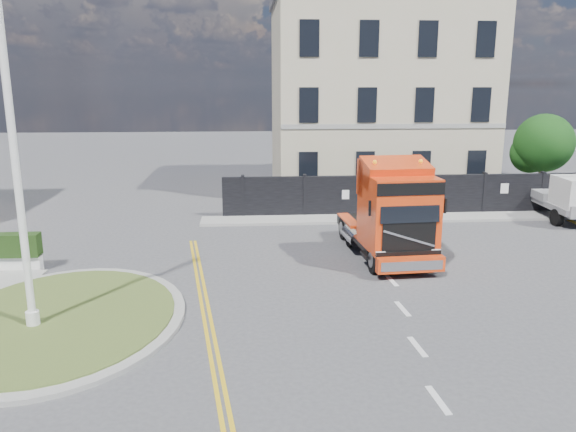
{
  "coord_description": "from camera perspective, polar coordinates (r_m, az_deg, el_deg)",
  "views": [
    {
      "loc": [
        -1.78,
        -17.76,
        6.38
      ],
      "look_at": [
        -0.36,
        1.57,
        1.8
      ],
      "focal_mm": 35.0,
      "sensor_mm": 36.0,
      "label": 1
    }
  ],
  "objects": [
    {
      "name": "hoarding_fence",
      "position": [
        28.53,
        12.86,
        2.09
      ],
      "size": [
        18.8,
        0.25,
        2.0
      ],
      "color": "black",
      "rests_on": "ground"
    },
    {
      "name": "traffic_island",
      "position": [
        16.87,
        -22.22,
        -9.66
      ],
      "size": [
        6.8,
        6.8,
        0.17
      ],
      "color": "gray",
      "rests_on": "ground"
    },
    {
      "name": "georgian_building",
      "position": [
        35.13,
        8.79,
        12.15
      ],
      "size": [
        12.3,
        10.3,
        12.8
      ],
      "color": "#C0B399",
      "rests_on": "ground"
    },
    {
      "name": "ground",
      "position": [
        18.95,
        1.44,
        -6.38
      ],
      "size": [
        120.0,
        120.0,
        0.0
      ],
      "primitive_type": "plane",
      "color": "#424244",
      "rests_on": "ground"
    },
    {
      "name": "lamppost_island",
      "position": [
        15.47,
        -25.98,
        5.11
      ],
      "size": [
        0.27,
        0.54,
        8.71
      ],
      "color": "white",
      "rests_on": "ground"
    },
    {
      "name": "flatbed_pickup",
      "position": [
        29.5,
        26.99,
        1.73
      ],
      "size": [
        2.43,
        5.48,
        2.23
      ],
      "rotation": [
        0.0,
        0.0,
        -0.06
      ],
      "color": "slate",
      "rests_on": "ground"
    },
    {
      "name": "tree",
      "position": [
        34.11,
        24.27,
        6.52
      ],
      "size": [
        3.2,
        3.2,
        4.8
      ],
      "color": "#382619",
      "rests_on": "ground"
    },
    {
      "name": "pavement_far",
      "position": [
        27.73,
        12.21,
        -0.18
      ],
      "size": [
        20.0,
        1.6,
        0.12
      ],
      "primitive_type": "cube",
      "color": "gray",
      "rests_on": "ground"
    },
    {
      "name": "truck",
      "position": [
        20.75,
        10.54,
        -0.08
      ],
      "size": [
        2.7,
        6.32,
        3.7
      ],
      "rotation": [
        0.0,
        0.0,
        0.07
      ],
      "color": "black",
      "rests_on": "ground"
    }
  ]
}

